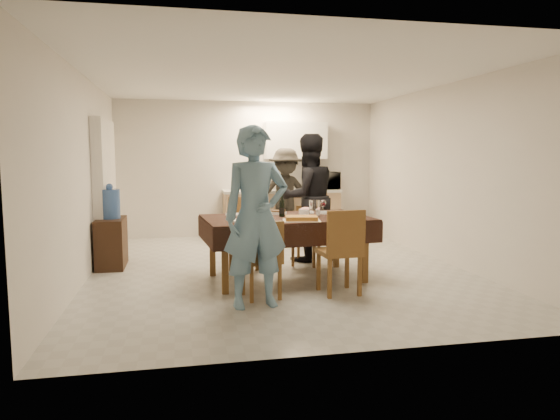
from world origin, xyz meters
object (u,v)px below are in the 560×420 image
Objects in this scene: console at (111,243)px; microwave at (323,181)px; savoury_tart at (301,218)px; person_kitchen at (286,195)px; wine_bottle at (282,205)px; person_far at (308,198)px; water_jug at (110,204)px; dining_table at (287,220)px; person_near at (256,217)px; water_pitcher at (314,208)px.

microwave is (3.70, 2.07, 0.73)m from console.
savoury_tart is 3.21m from person_kitchen.
person_far is at bearing 59.04° from wine_bottle.
water_jug is 0.22× the size of person_far.
person_far reaches higher than dining_table.
savoury_tart is at bearing 37.94° from person_near.
wine_bottle reaches higher than water_pitcher.
microwave reaches higher than water_jug.
dining_table is 3.56m from microwave.
wine_bottle reaches higher than savoury_tart.
savoury_tart is at bearing 60.36° from person_far.
console is at bearing 0.00° from water_jug.
wine_bottle is 0.17× the size of person_kitchen.
console is 2.52× the size of wine_bottle.
dining_table is 1.20m from person_near.
console is 0.40× the size of person_near.
water_jug is at bearing 147.39° from dining_table.
console is 1.81× the size of water_jug.
savoury_tart is at bearing -33.16° from water_jug.
person_near is 1.11× the size of person_kitchen.
wine_bottle is 1.17m from person_far.
person_far reaches higher than microwave.
water_pitcher is 0.11× the size of person_near.
person_kitchen is at bearing 29.50° from water_jug.
water_jug is 0.22× the size of person_near.
wine_bottle is at bearing -103.05° from person_kitchen.
person_near is (-0.90, -1.00, 0.04)m from water_pitcher.
console is 3.49× the size of water_pitcher.
wine_bottle is 0.41m from water_pitcher.
water_jug is at bearing 155.03° from water_pitcher.
savoury_tart is (2.38, -1.55, -0.07)m from water_jug.
console is at bearing 29.23° from microwave.
person_kitchen is (0.49, 3.17, 0.02)m from savoury_tart.
savoury_tart is 0.26× the size of person_kitchen.
water_jug is 2.83m from person_far.
dining_table reaches higher than console.
person_kitchen is (-0.84, -0.45, -0.23)m from microwave.
water_pitcher is at bearing -13.48° from dining_table.
water_jug is 2.90m from water_pitcher.
wine_bottle is 0.67× the size of savoury_tart.
dining_table is 3.56× the size of microwave.
dining_table is 5.21× the size of water_jug.
water_jug is 0.93× the size of savoury_tart.
savoury_tart is (0.10, -0.38, 0.06)m from dining_table.
wine_bottle is 0.49× the size of microwave.
dining_table is 7.27× the size of wine_bottle.
savoury_tart is 1.50m from person_far.
person_near is at bearing -114.44° from wine_bottle.
person_far is (0.60, 1.00, -0.00)m from wine_bottle.
microwave is at bearing 57.39° from person_near.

